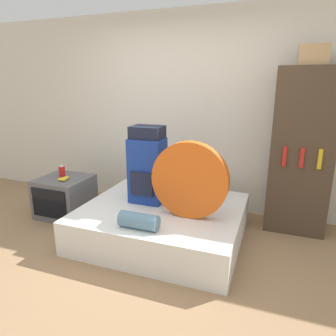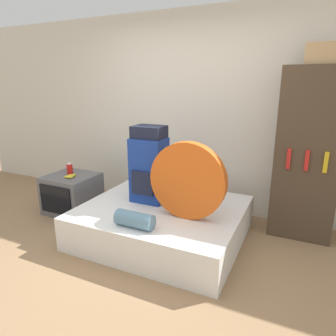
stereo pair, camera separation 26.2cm
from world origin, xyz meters
name	(u,v)px [view 1 (the left image)]	position (x,y,z in m)	size (l,w,h in m)	color
ground_plane	(125,271)	(0.00, 0.00, 0.00)	(16.00, 16.00, 0.00)	#997551
wall_back	(184,113)	(0.00, 1.77, 1.30)	(8.00, 0.05, 2.60)	silver
bed	(163,222)	(0.09, 0.74, 0.19)	(1.72, 1.51, 0.37)	white
backpack	(147,166)	(-0.13, 0.83, 0.79)	(0.38, 0.33, 0.87)	navy
tent_bag	(190,180)	(0.44, 0.59, 0.76)	(0.78, 0.11, 0.78)	#E05B19
sleeping_roll	(139,221)	(0.07, 0.17, 0.45)	(0.38, 0.15, 0.15)	#5B849E
television	(65,196)	(-1.34, 0.86, 0.25)	(0.62, 0.61, 0.51)	#5B5B60
canister	(62,171)	(-1.39, 0.91, 0.58)	(0.08, 0.08, 0.15)	red
banana_bunch	(65,178)	(-1.28, 0.81, 0.52)	(0.13, 0.18, 0.03)	yellow
bookshelf	(301,152)	(1.48, 1.50, 0.93)	(0.66, 0.46, 1.87)	#473828
cardboard_box	(313,55)	(1.48, 1.47, 1.97)	(0.28, 0.26, 0.20)	tan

